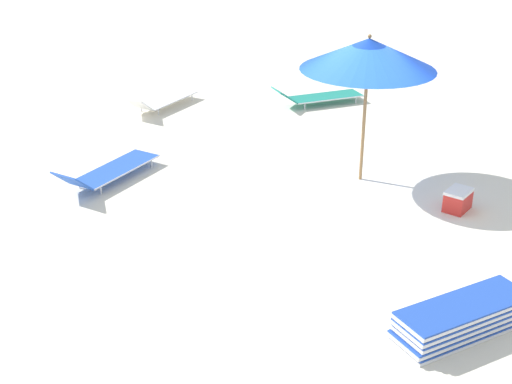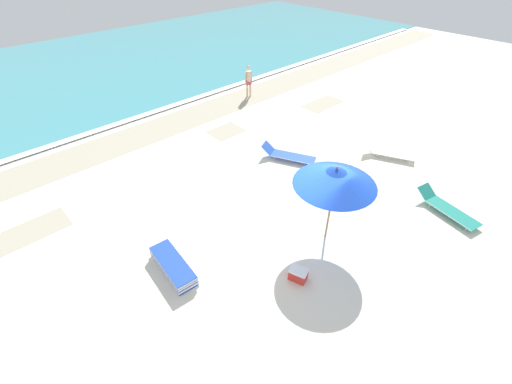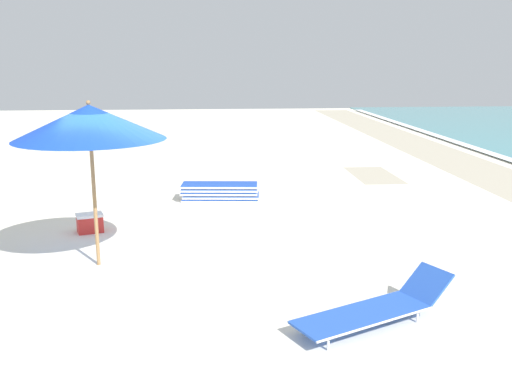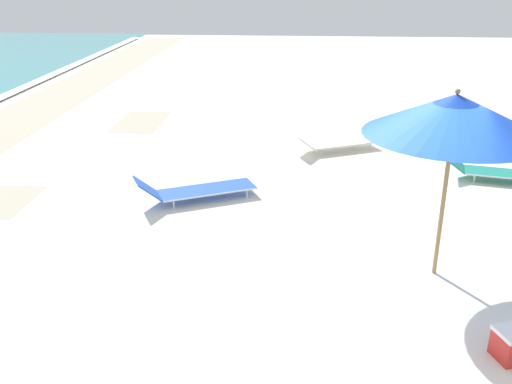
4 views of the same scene
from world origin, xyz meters
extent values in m
cube|color=silver|center=(0.00, 0.00, -0.08)|extent=(60.00, 60.00, 0.16)
cube|color=#B8AE96|center=(-6.43, 5.86, 0.00)|extent=(2.60, 1.22, 0.00)
cylinder|color=#9E7547|center=(0.56, -0.83, 1.18)|extent=(0.06, 0.06, 2.36)
cone|color=blue|center=(0.56, -0.83, 2.36)|extent=(2.38, 2.38, 0.55)
cylinder|color=#13359C|center=(0.56, -0.83, 2.10)|extent=(2.31, 2.31, 0.01)
sphere|color=#9E7547|center=(0.56, -0.83, 2.66)|extent=(0.07, 0.07, 0.07)
cube|color=blue|center=(-3.73, 1.28, 0.06)|extent=(0.77, 1.85, 0.03)
cube|color=silver|center=(-3.73, 1.28, 0.03)|extent=(0.78, 1.89, 0.04)
cube|color=blue|center=(-3.73, 1.31, 0.14)|extent=(0.77, 1.85, 0.03)
cube|color=silver|center=(-3.73, 1.31, 0.11)|extent=(0.78, 1.89, 0.04)
cube|color=blue|center=(-3.73, 1.26, 0.23)|extent=(0.77, 1.85, 0.03)
cube|color=silver|center=(-3.73, 1.26, 0.20)|extent=(0.78, 1.89, 0.04)
cube|color=blue|center=(-3.73, 1.28, 0.31)|extent=(0.77, 1.85, 0.03)
cube|color=silver|center=(-3.73, 1.28, 0.28)|extent=(0.78, 1.89, 0.04)
cube|color=blue|center=(-3.73, 1.27, 0.40)|extent=(0.77, 1.85, 0.03)
cube|color=silver|center=(-3.73, 1.27, 0.37)|extent=(0.78, 1.89, 0.04)
cube|color=blue|center=(3.16, 2.90, 0.17)|extent=(1.34, 1.92, 0.03)
cylinder|color=silver|center=(2.89, 2.77, 0.17)|extent=(0.83, 1.68, 0.03)
cylinder|color=silver|center=(3.43, 3.03, 0.17)|extent=(0.83, 1.68, 0.03)
cube|color=blue|center=(2.67, 3.92, 0.36)|extent=(0.71, 0.64, 0.38)
cylinder|color=silver|center=(3.24, 2.14, 0.08)|extent=(0.03, 0.03, 0.16)
cylinder|color=silver|center=(3.70, 2.36, 0.08)|extent=(0.03, 0.03, 0.16)
cylinder|color=silver|center=(2.62, 3.44, 0.08)|extent=(0.03, 0.03, 0.16)
cylinder|color=silver|center=(3.08, 3.66, 0.08)|extent=(0.03, 0.03, 0.16)
cube|color=red|center=(-1.33, -1.33, 0.16)|extent=(0.48, 0.56, 0.32)
cube|color=white|center=(-1.33, -1.33, 0.35)|extent=(0.50, 0.59, 0.05)
camera|label=1|loc=(-8.43, 7.52, 5.37)|focal=50.00mm
camera|label=2|loc=(-6.34, -4.98, 7.87)|focal=24.00mm
camera|label=3|loc=(9.67, 1.01, 3.30)|focal=40.00mm
camera|label=4|loc=(-6.88, 1.23, 4.18)|focal=40.00mm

